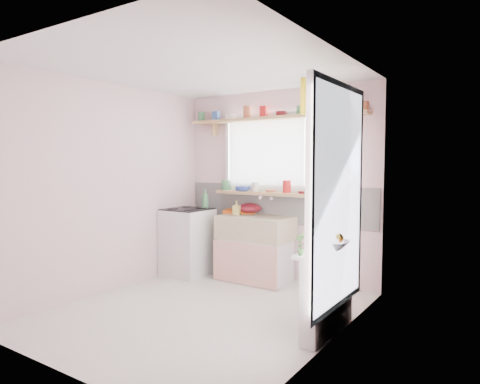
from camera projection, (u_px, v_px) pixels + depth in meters
The scene contains 19 objects.
room at pixel (297, 179), 4.72m from camera, with size 3.20×3.20×3.20m.
sink_unit at pixel (255, 248), 5.59m from camera, with size 0.95×0.65×1.11m.
cooker at pixel (188, 241), 5.91m from camera, with size 0.58×0.58×0.93m.
radiator_ledge at pixel (328, 289), 3.88m from camera, with size 0.22×0.95×0.78m.
windowsill at pixel (263, 193), 5.70m from camera, with size 1.40×0.22×0.04m, color tan.
pine_shelf at pixel (273, 118), 5.54m from camera, with size 2.52×0.24×0.04m, color tan.
shelf_crockery at pixel (271, 113), 5.54m from camera, with size 2.47×0.11×0.12m.
sill_crockery at pixel (260, 188), 5.72m from camera, with size 1.35×0.11×0.12m.
dish_tray at pixel (240, 211), 5.94m from camera, with size 0.43×0.32×0.04m, color #DC5513.
colander at pixel (250, 208), 5.85m from camera, with size 0.32×0.32×0.15m, color maroon.
jade_plant at pixel (330, 219), 4.09m from camera, with size 0.42×0.37×0.47m, color #2A5B24.
fruit_bowl at pixel (331, 245), 3.83m from camera, with size 0.31×0.31×0.08m, color silver.
herb_pot at pixel (300, 244), 3.57m from camera, with size 0.10×0.07×0.19m, color #3C6F2C.
soap_bottle_sink at pixel (237, 208), 5.72m from camera, with size 0.08×0.09×0.19m, color #D8CC60.
sill_cup at pixel (257, 187), 5.81m from camera, with size 0.12×0.12×0.10m, color white.
sill_bowl at pixel (243, 189), 5.80m from camera, with size 0.21×0.21×0.07m, color #354EAF.
shelf_vase at pixel (317, 109), 5.25m from camera, with size 0.13×0.13×0.14m, color #9B402F.
cooker_bottle at pixel (205, 198), 5.98m from camera, with size 0.10×0.10×0.26m, color #478E57.
fruit at pixel (332, 238), 3.83m from camera, with size 0.20×0.14×0.10m.
Camera 1 is at (2.75, -3.42, 1.55)m, focal length 32.00 mm.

